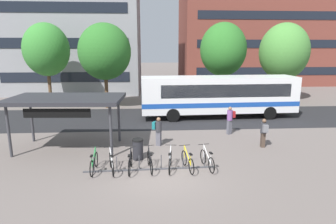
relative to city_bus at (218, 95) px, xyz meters
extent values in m
plane|color=#6B605B|center=(-4.83, -10.26, -1.78)|extent=(200.00, 200.00, 0.00)
cube|color=#232326|center=(-4.83, 0.00, -1.77)|extent=(80.00, 7.20, 0.01)
cube|color=white|center=(0.06, 0.00, 0.07)|extent=(12.08, 2.97, 2.70)
cube|color=#1947A3|center=(0.06, 0.00, -0.58)|extent=(12.10, 3.00, 0.36)
cube|color=black|center=(-5.38, -0.19, 1.20)|extent=(1.08, 2.33, 0.40)
cube|color=black|center=(-5.91, -0.21, 0.34)|extent=(0.16, 2.19, 1.40)
cube|color=black|center=(0.41, -1.23, 0.48)|extent=(9.84, 0.41, 0.97)
cube|color=black|center=(0.32, 1.26, 0.48)|extent=(9.84, 0.41, 0.97)
cylinder|color=black|center=(-3.61, -1.28, -1.28)|extent=(1.01, 0.34, 1.00)
cylinder|color=black|center=(-3.70, 1.02, -1.28)|extent=(1.01, 0.34, 1.00)
cylinder|color=black|center=(3.82, -1.02, -1.28)|extent=(1.01, 0.34, 1.00)
cylinder|color=black|center=(3.74, 1.29, -1.28)|extent=(1.01, 0.34, 1.00)
cube|color=#47474C|center=(-5.32, -9.78, -1.75)|extent=(5.90, 0.28, 0.06)
cylinder|color=#47474C|center=(-7.77, -9.86, -1.43)|extent=(0.04, 0.04, 0.70)
cylinder|color=#47474C|center=(-6.79, -9.83, -1.43)|extent=(0.04, 0.04, 0.70)
cylinder|color=#47474C|center=(-5.81, -9.80, -1.43)|extent=(0.04, 0.04, 0.70)
cylinder|color=#47474C|center=(-4.82, -9.77, -1.43)|extent=(0.04, 0.04, 0.70)
cylinder|color=#47474C|center=(-3.84, -9.73, -1.43)|extent=(0.04, 0.04, 0.70)
cylinder|color=#47474C|center=(-2.86, -9.70, -1.43)|extent=(0.04, 0.04, 0.70)
torus|color=black|center=(-7.79, -9.25, -1.42)|extent=(0.05, 0.70, 0.70)
torus|color=black|center=(-7.79, -10.27, -1.42)|extent=(0.05, 0.70, 0.70)
cube|color=#1E7F38|center=(-7.79, -9.74, -1.11)|extent=(0.03, 0.92, 0.58)
cylinder|color=#1E7F38|center=(-7.79, -10.17, -1.16)|extent=(0.03, 0.03, 0.55)
cube|color=black|center=(-7.79, -10.17, -0.90)|extent=(0.10, 0.22, 0.05)
cylinder|color=#1E7F38|center=(-7.79, -9.27, -1.11)|extent=(0.03, 0.03, 0.65)
cylinder|color=black|center=(-7.79, -9.27, -0.80)|extent=(0.52, 0.03, 0.03)
torus|color=black|center=(-7.13, -9.35, -1.42)|extent=(0.20, 0.70, 0.70)
torus|color=black|center=(-6.90, -10.34, -1.42)|extent=(0.20, 0.70, 0.70)
cube|color=silver|center=(-7.02, -9.82, -1.11)|extent=(0.24, 0.90, 0.58)
cylinder|color=silver|center=(-6.92, -10.24, -1.16)|extent=(0.04, 0.04, 0.55)
cube|color=black|center=(-6.92, -10.24, -0.90)|extent=(0.15, 0.24, 0.05)
cylinder|color=silver|center=(-7.12, -9.37, -1.11)|extent=(0.04, 0.04, 0.65)
cylinder|color=black|center=(-7.12, -9.37, -0.80)|extent=(0.51, 0.15, 0.03)
torus|color=black|center=(-6.18, -9.31, -1.42)|extent=(0.06, 0.70, 0.70)
torus|color=black|center=(-6.21, -10.33, -1.42)|extent=(0.06, 0.70, 0.70)
cube|color=black|center=(-6.20, -9.80, -1.11)|extent=(0.05, 0.92, 0.58)
cylinder|color=black|center=(-6.21, -10.23, -1.16)|extent=(0.03, 0.03, 0.55)
cube|color=black|center=(-6.21, -10.23, -0.90)|extent=(0.11, 0.22, 0.05)
cylinder|color=black|center=(-6.18, -9.33, -1.11)|extent=(0.03, 0.03, 0.65)
cylinder|color=black|center=(-6.18, -9.33, -0.80)|extent=(0.52, 0.04, 0.03)
torus|color=black|center=(-5.39, -9.25, -1.42)|extent=(0.13, 0.70, 0.70)
torus|color=black|center=(-5.27, -10.26, -1.42)|extent=(0.13, 0.70, 0.70)
cube|color=black|center=(-5.33, -9.73, -1.11)|extent=(0.15, 0.92, 0.58)
cylinder|color=black|center=(-5.28, -10.16, -1.16)|extent=(0.03, 0.03, 0.55)
cube|color=black|center=(-5.28, -10.16, -0.90)|extent=(0.13, 0.23, 0.05)
cylinder|color=black|center=(-5.39, -9.27, -1.11)|extent=(0.04, 0.04, 0.65)
cylinder|color=black|center=(-5.39, -9.27, -0.80)|extent=(0.52, 0.09, 0.03)
torus|color=black|center=(-4.36, -9.25, -1.42)|extent=(0.13, 0.70, 0.70)
torus|color=black|center=(-4.49, -10.27, -1.42)|extent=(0.13, 0.70, 0.70)
cube|color=#B7BABF|center=(-4.42, -9.74, -1.11)|extent=(0.15, 0.92, 0.58)
cylinder|color=#B7BABF|center=(-4.48, -10.17, -1.16)|extent=(0.03, 0.03, 0.55)
cube|color=black|center=(-4.48, -10.17, -0.90)|extent=(0.13, 0.23, 0.05)
cylinder|color=#B7BABF|center=(-4.36, -9.27, -1.11)|extent=(0.04, 0.04, 0.65)
cylinder|color=black|center=(-4.36, -9.27, -0.80)|extent=(0.52, 0.09, 0.03)
torus|color=black|center=(-3.74, -9.33, -1.42)|extent=(0.18, 0.70, 0.70)
torus|color=black|center=(-3.55, -10.33, -1.42)|extent=(0.18, 0.70, 0.70)
cube|color=yellow|center=(-3.65, -9.81, -1.11)|extent=(0.21, 0.91, 0.58)
cylinder|color=yellow|center=(-3.57, -10.23, -1.16)|extent=(0.04, 0.04, 0.55)
cube|color=black|center=(-3.57, -10.23, -0.90)|extent=(0.14, 0.24, 0.05)
cylinder|color=yellow|center=(-3.74, -9.35, -1.11)|extent=(0.04, 0.04, 0.65)
cylinder|color=black|center=(-3.74, -9.35, -0.80)|extent=(0.52, 0.13, 0.03)
torus|color=black|center=(-2.83, -9.24, -1.42)|extent=(0.17, 0.70, 0.70)
torus|color=black|center=(-2.65, -10.25, -1.42)|extent=(0.17, 0.70, 0.70)
cube|color=silver|center=(-2.75, -9.73, -1.11)|extent=(0.19, 0.91, 0.58)
cylinder|color=silver|center=(-2.67, -10.15, -1.16)|extent=(0.03, 0.03, 0.55)
cube|color=black|center=(-2.67, -10.15, -0.90)|extent=(0.14, 0.23, 0.05)
cylinder|color=silver|center=(-2.83, -9.26, -1.11)|extent=(0.04, 0.04, 0.65)
cylinder|color=black|center=(-2.83, -9.26, -0.80)|extent=(0.52, 0.12, 0.03)
cylinder|color=#38383D|center=(-12.26, -7.76, -0.46)|extent=(0.15, 0.15, 2.63)
cylinder|color=#38383D|center=(-7.24, -8.04, -0.46)|extent=(0.15, 0.15, 2.63)
cylinder|color=#38383D|center=(-12.13, -5.30, -0.46)|extent=(0.15, 0.15, 2.63)
cylinder|color=#38383D|center=(-7.10, -5.57, -0.46)|extent=(0.15, 0.15, 2.63)
cube|color=#28282D|center=(-9.68, -6.67, 0.95)|extent=(6.00, 3.58, 0.20)
cube|color=black|center=(-9.76, -8.05, 0.50)|extent=(3.22, 0.26, 0.44)
cube|color=#565660|center=(-0.31, -4.62, -1.32)|extent=(0.32, 0.29, 0.92)
cylinder|color=#7F4C93|center=(-0.31, -4.62, -0.54)|extent=(0.45, 0.45, 0.64)
sphere|color=#936B4C|center=(-0.31, -4.62, -0.11)|extent=(0.22, 0.22, 0.22)
cube|color=#B21E23|center=(-0.07, -4.52, -0.51)|extent=(0.28, 0.33, 0.40)
cube|color=#565660|center=(-4.83, -6.51, -1.36)|extent=(0.32, 0.30, 0.82)
cylinder|color=#333338|center=(-4.83, -6.51, -0.66)|extent=(0.46, 0.46, 0.58)
sphere|color=#936B4C|center=(-4.83, -6.51, -0.26)|extent=(0.22, 0.22, 0.22)
cube|color=#197075|center=(-5.06, -6.39, -0.63)|extent=(0.29, 0.33, 0.40)
cube|color=#47382D|center=(0.88, -7.12, -1.37)|extent=(0.21, 0.27, 0.82)
cylinder|color=#333338|center=(0.88, -7.12, -0.68)|extent=(0.36, 0.36, 0.56)
sphere|color=brown|center=(0.88, -7.12, -0.29)|extent=(0.22, 0.22, 0.22)
cube|color=slate|center=(0.87, -7.38, -0.65)|extent=(0.29, 0.19, 0.40)
cylinder|color=#232328|center=(-5.91, -8.46, -1.30)|extent=(0.52, 0.52, 0.95)
cylinder|color=black|center=(-5.91, -8.46, -0.79)|extent=(0.55, 0.55, 0.08)
cylinder|color=brown|center=(-9.24, 4.22, -0.31)|extent=(0.32, 0.32, 2.94)
ellipsoid|color=#2D7028|center=(-9.24, 4.22, 3.27)|extent=(4.62, 4.62, 4.96)
cylinder|color=brown|center=(1.76, 5.74, -0.24)|extent=(0.32, 0.32, 3.07)
ellipsoid|color=#2D7028|center=(1.76, 5.74, 3.45)|extent=(4.40, 4.40, 5.07)
cylinder|color=brown|center=(8.33, 6.94, -0.49)|extent=(0.32, 0.32, 2.58)
ellipsoid|color=#4C8E3D|center=(8.33, 6.94, 3.23)|extent=(4.90, 4.90, 5.72)
cylinder|color=brown|center=(-15.16, 6.88, -0.24)|extent=(0.32, 0.32, 3.07)
ellipsoid|color=#388433|center=(-15.16, 6.88, 3.44)|extent=(4.32, 4.32, 5.05)
cube|color=gray|center=(-14.61, 16.29, 7.43)|extent=(16.01, 11.45, 18.41)
cube|color=black|center=(-14.61, 10.53, 0.43)|extent=(14.09, 0.06, 1.10)
cube|color=black|center=(-14.61, 10.53, 4.12)|extent=(14.09, 0.06, 1.10)
cube|color=black|center=(-14.61, 10.53, 7.80)|extent=(14.09, 0.06, 1.10)
cube|color=brown|center=(11.11, 22.90, 9.38)|extent=(22.76, 11.46, 22.32)
cube|color=black|center=(11.11, 17.14, 0.46)|extent=(20.03, 0.06, 1.10)
cube|color=black|center=(11.11, 17.14, 4.18)|extent=(20.03, 0.06, 1.10)
cube|color=black|center=(11.11, 17.14, 7.89)|extent=(20.03, 0.06, 1.10)
camera|label=1|loc=(-5.27, -21.63, 3.54)|focal=30.33mm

